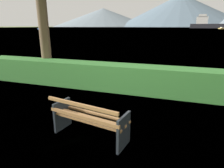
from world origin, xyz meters
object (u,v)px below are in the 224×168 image
at_px(cargo_ship_large, 218,24).
at_px(fishing_boat_near, 222,28).
at_px(park_bench, 89,120).
at_px(sailboat_mid, 42,29).

distance_m(cargo_ship_large, fishing_boat_near, 48.92).
height_order(park_bench, sailboat_mid, sailboat_mid).
bearing_deg(cargo_ship_large, sailboat_mid, -135.57).
xyz_separation_m(park_bench, fishing_boat_near, (35.01, 181.05, 0.10)).
height_order(fishing_boat_near, sailboat_mid, sailboat_mid).
distance_m(cargo_ship_large, sailboat_mid, 174.29).
xyz_separation_m(cargo_ship_large, fishing_boat_near, (-4.24, -48.61, -3.43)).
height_order(cargo_ship_large, sailboat_mid, cargo_ship_large).
height_order(park_bench, cargo_ship_large, cargo_ship_large).
xyz_separation_m(park_bench, sailboat_mid, (-85.17, 107.67, 0.13)).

